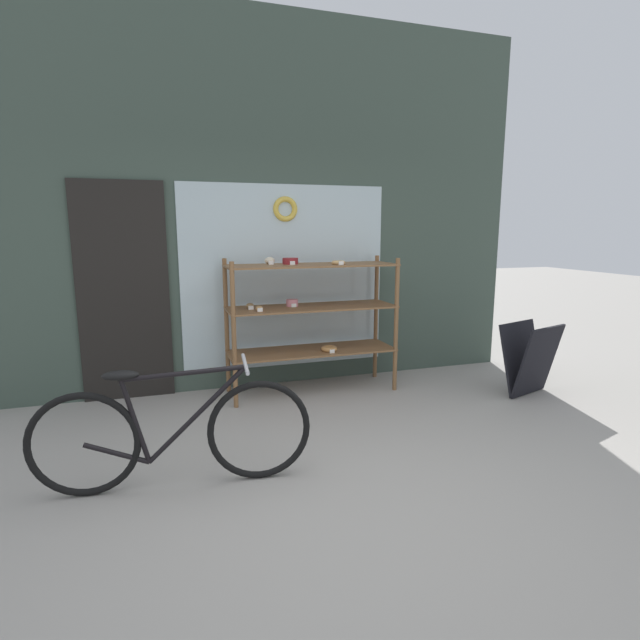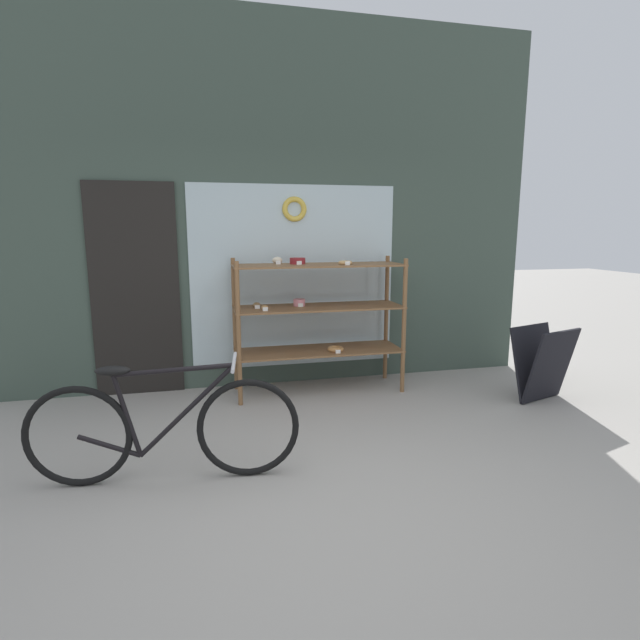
% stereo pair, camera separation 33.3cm
% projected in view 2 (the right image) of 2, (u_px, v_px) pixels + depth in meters
% --- Properties ---
extents(ground_plane, '(30.00, 30.00, 0.00)m').
position_uv_depth(ground_plane, '(342.00, 508.00, 3.00)').
color(ground_plane, gray).
extents(storefront_facade, '(5.69, 0.13, 3.77)m').
position_uv_depth(storefront_facade, '(271.00, 211.00, 5.14)').
color(storefront_facade, '#3D4C42').
rests_on(storefront_facade, ground_plane).
extents(display_case, '(1.69, 0.54, 1.38)m').
position_uv_depth(display_case, '(318.00, 310.00, 5.02)').
color(display_case, brown).
rests_on(display_case, ground_plane).
extents(bicycle, '(1.76, 0.46, 0.81)m').
position_uv_depth(bicycle, '(164.00, 429.00, 3.26)').
color(bicycle, black).
rests_on(bicycle, ground_plane).
extents(sandwich_board, '(0.65, 0.53, 0.71)m').
position_uv_depth(sandwich_board, '(542.00, 364.00, 4.82)').
color(sandwich_board, black).
rests_on(sandwich_board, ground_plane).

